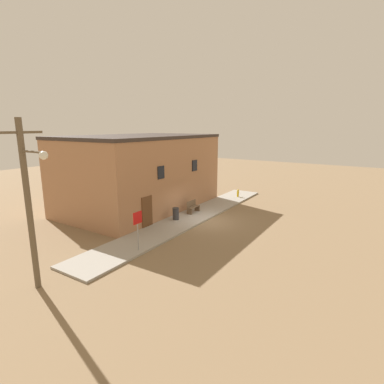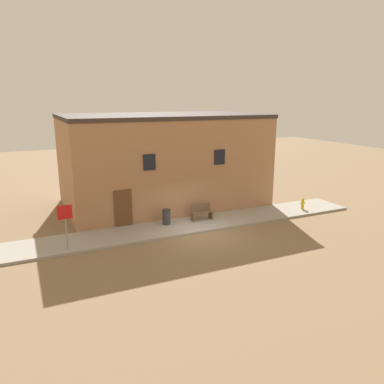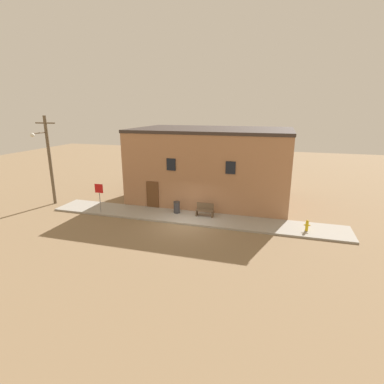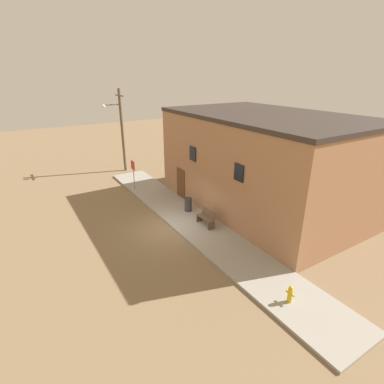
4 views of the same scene
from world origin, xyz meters
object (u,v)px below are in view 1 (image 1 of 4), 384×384
(fire_hydrant, at_px, (238,193))
(trash_bin, at_px, (176,214))
(stop_sign, at_px, (138,223))
(bench, at_px, (193,207))
(utility_pole, at_px, (29,200))

(fire_hydrant, height_order, trash_bin, trash_bin)
(fire_hydrant, bearing_deg, trash_bin, 174.41)
(fire_hydrant, xyz_separation_m, trash_bin, (-9.09, 0.89, 0.08))
(stop_sign, xyz_separation_m, trash_bin, (5.57, 1.45, -1.09))
(bench, bearing_deg, trash_bin, 177.70)
(stop_sign, xyz_separation_m, utility_pole, (-5.12, 1.04, 2.22))
(stop_sign, bearing_deg, bench, 9.97)
(trash_bin, xyz_separation_m, utility_pole, (-10.70, -0.41, 3.31))
(bench, xyz_separation_m, trash_bin, (-2.18, 0.09, -0.00))
(bench, bearing_deg, utility_pole, -178.56)
(fire_hydrant, relative_size, stop_sign, 0.34)
(trash_bin, distance_m, utility_pole, 11.20)
(fire_hydrant, xyz_separation_m, stop_sign, (-14.66, -0.56, 1.16))
(stop_sign, height_order, bench, stop_sign)
(trash_bin, bearing_deg, bench, -2.30)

